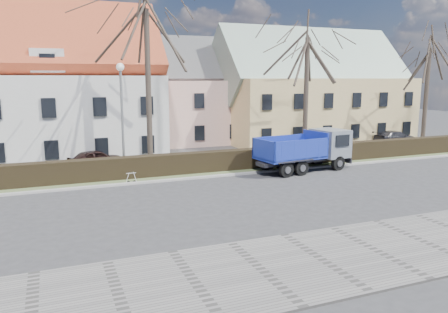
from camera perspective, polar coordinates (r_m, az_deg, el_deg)
name	(u,v)px	position (r m, az deg, el deg)	size (l,w,h in m)	color
ground	(226,197)	(22.45, 0.22, -5.38)	(120.00, 120.00, 0.00)	#333335
sidewalk_near	(321,260)	(15.33, 12.57, -13.05)	(80.00, 5.00, 0.08)	gray
curb_far	(197,178)	(26.62, -3.51, -2.77)	(80.00, 0.30, 0.12)	#A3A09A
grass_strip	(189,173)	(28.11, -4.54, -2.11)	(80.00, 3.00, 0.10)	#4D5D34
hedge	(190,164)	(27.80, -4.43, -0.98)	(60.00, 0.90, 1.30)	black
building_pink	(186,100)	(41.88, -5.04, 7.39)	(10.80, 8.80, 8.00)	#DDAB9C
building_yellow	(311,96)	(44.24, 11.32, 7.70)	(18.80, 10.80, 8.50)	#DABB77
tree_1	(148,73)	(29.19, -9.91, 10.64)	(9.20, 9.20, 12.65)	#382E26
tree_2	(306,85)	(33.81, 10.70, 9.13)	(8.00, 8.00, 11.00)	#382E26
tree_3	(427,88)	(41.51, 24.96, 8.16)	(7.60, 7.60, 10.45)	#382E26
dump_truck	(301,151)	(28.90, 10.01, 0.75)	(6.79, 2.52, 2.72)	navy
streetlight	(122,120)	(27.47, -13.13, 4.67)	(0.55, 0.55, 7.01)	#959595
cart_frame	(127,178)	(25.74, -12.51, -2.75)	(0.80, 0.46, 0.73)	silver
parked_car_a	(96,159)	(30.79, -16.39, -0.30)	(1.51, 3.74, 1.28)	black
parked_car_b	(395,137)	(43.35, 21.46, 2.33)	(1.75, 4.31, 1.25)	#252429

